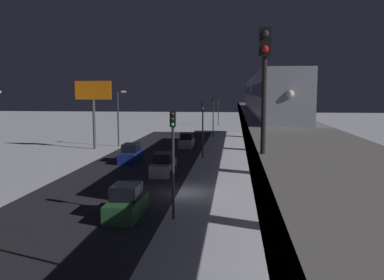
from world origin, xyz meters
name	(u,v)px	position (x,y,z in m)	size (l,w,h in m)	color
ground_plane	(181,193)	(0.00, 0.00, 0.00)	(240.00, 240.00, 0.00)	white
avenue_asphalt	(107,191)	(5.76, 0.00, 0.00)	(11.00, 91.47, 0.01)	#28282D
elevated_railway	(276,130)	(-6.83, 0.00, 4.78)	(5.00, 91.47, 5.53)	gray
subway_train	(265,94)	(-6.92, -11.92, 7.30)	(2.94, 36.87, 3.40)	#999EA8
rail_signal	(264,68)	(-4.80, 16.29, 8.25)	(0.36, 0.41, 4.00)	black
sedan_silver	(163,166)	(2.56, -6.76, 0.78)	(1.91, 4.58, 1.97)	#B2B2B7
sedan_silver_2	(186,141)	(2.56, -24.84, 0.80)	(1.80, 4.20, 1.97)	#B2B2B7
sedan_green	(127,203)	(2.56, 6.03, 0.80)	(1.80, 4.30, 1.97)	#2D6038
sedan_blue	(131,154)	(7.16, -12.87, 0.80)	(1.80, 4.63, 1.97)	navy
traffic_light_near	(173,149)	(-0.34, 6.33, 4.20)	(0.32, 0.44, 6.40)	#2D2D2D
traffic_light_mid	(203,121)	(-0.34, -15.97, 4.20)	(0.32, 0.44, 6.40)	#2D2D2D
traffic_light_far	(213,112)	(-0.34, -38.26, 4.20)	(0.32, 0.44, 6.40)	#2D2D2D
traffic_light_distant	(218,107)	(-0.34, -60.56, 4.20)	(0.32, 0.44, 6.40)	#2D2D2D
commercial_billboard	(93,97)	(14.47, -22.12, 6.83)	(4.80, 0.36, 8.90)	#4C4C51
street_lamp_far	(120,111)	(11.84, -25.00, 4.81)	(1.35, 0.44, 7.65)	#38383D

